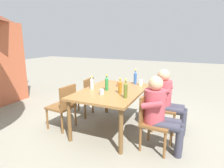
{
  "coord_description": "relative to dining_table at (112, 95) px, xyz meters",
  "views": [
    {
      "loc": [
        -3.16,
        -1.41,
        1.72
      ],
      "look_at": [
        0.0,
        0.0,
        0.9
      ],
      "focal_mm": 30.72,
      "sensor_mm": 36.0,
      "label": 1
    }
  ],
  "objects": [
    {
      "name": "chair_far_left",
      "position": [
        -0.37,
        0.85,
        -0.2
      ],
      "size": [
        0.48,
        0.48,
        0.87
      ],
      "color": "brown",
      "rests_on": "ground_plane"
    },
    {
      "name": "ground_plane",
      "position": [
        0.0,
        0.0,
        -0.69
      ],
      "size": [
        24.0,
        24.0,
        0.0
      ],
      "primitive_type": "plane",
      "color": "gray"
    },
    {
      "name": "chair_near_right",
      "position": [
        0.35,
        -0.85,
        -0.2
      ],
      "size": [
        0.47,
        0.47,
        0.87
      ],
      "color": "brown",
      "rests_on": "ground_plane"
    },
    {
      "name": "backpack_by_near_side",
      "position": [
        1.17,
        -0.55,
        -0.48
      ],
      "size": [
        0.33,
        0.21,
        0.43
      ],
      "color": "black",
      "rests_on": "ground_plane"
    },
    {
      "name": "bottle_clear",
      "position": [
        -0.07,
        0.39,
        0.2
      ],
      "size": [
        0.06,
        0.06,
        0.25
      ],
      "color": "white",
      "rests_on": "dining_table"
    },
    {
      "name": "bottle_olive",
      "position": [
        -0.35,
        -0.4,
        0.22
      ],
      "size": [
        0.06,
        0.06,
        0.32
      ],
      "color": "#566623",
      "rests_on": "dining_table"
    },
    {
      "name": "bottle_blue",
      "position": [
        0.66,
        -0.24,
        0.22
      ],
      "size": [
        0.06,
        0.06,
        0.32
      ],
      "color": "#2D56A3",
      "rests_on": "dining_table"
    },
    {
      "name": "chair_near_left",
      "position": [
        -0.35,
        -0.85,
        -0.2
      ],
      "size": [
        0.49,
        0.49,
        0.87
      ],
      "color": "brown",
      "rests_on": "ground_plane"
    },
    {
      "name": "bottle_amber",
      "position": [
        -0.13,
        -0.21,
        0.21
      ],
      "size": [
        0.06,
        0.06,
        0.28
      ],
      "color": "#996019",
      "rests_on": "dining_table"
    },
    {
      "name": "dining_table",
      "position": [
        0.0,
        0.0,
        0.0
      ],
      "size": [
        1.6,
        1.09,
        0.78
      ],
      "color": "olive",
      "rests_on": "ground_plane"
    },
    {
      "name": "cup_terracotta",
      "position": [
        0.32,
        -0.0,
        0.14
      ],
      "size": [
        0.07,
        0.07,
        0.11
      ],
      "primitive_type": "cylinder",
      "color": "#BC6B47",
      "rests_on": "dining_table"
    },
    {
      "name": "backpack_by_far_side",
      "position": [
        1.27,
        0.33,
        -0.5
      ],
      "size": [
        0.33,
        0.2,
        0.4
      ],
      "color": "black",
      "rests_on": "ground_plane"
    },
    {
      "name": "cup_steel",
      "position": [
        -0.33,
        0.05,
        0.13
      ],
      "size": [
        0.08,
        0.08,
        0.09
      ],
      "primitive_type": "cylinder",
      "color": "#B2B7BC",
      "rests_on": "dining_table"
    },
    {
      "name": "chair_far_right",
      "position": [
        0.37,
        0.85,
        -0.2
      ],
      "size": [
        0.47,
        0.47,
        0.87
      ],
      "color": "brown",
      "rests_on": "ground_plane"
    },
    {
      "name": "cup_white",
      "position": [
        0.59,
        -0.39,
        0.15
      ],
      "size": [
        0.07,
        0.07,
        0.12
      ],
      "primitive_type": "cylinder",
      "color": "white",
      "rests_on": "dining_table"
    },
    {
      "name": "person_in_white_shirt",
      "position": [
        -0.36,
        -0.95,
        -0.03
      ],
      "size": [
        0.47,
        0.61,
        1.18
      ],
      "color": "#B7424C",
      "rests_on": "ground_plane"
    },
    {
      "name": "person_in_plaid_shirt",
      "position": [
        0.36,
        -0.95,
        -0.03
      ],
      "size": [
        0.47,
        0.61,
        1.18
      ],
      "color": "#B7424C",
      "rests_on": "ground_plane"
    },
    {
      "name": "bottle_green",
      "position": [
        -0.05,
        0.09,
        0.22
      ],
      "size": [
        0.06,
        0.06,
        0.3
      ],
      "color": "#287A38",
      "rests_on": "dining_table"
    }
  ]
}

